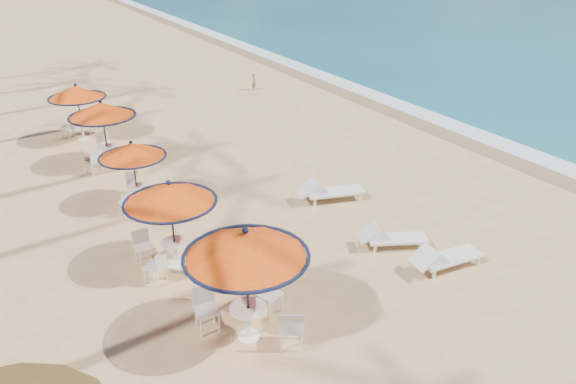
# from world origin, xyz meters

# --- Properties ---
(ground) EXTENTS (160.00, 160.00, 0.00)m
(ground) POSITION_xyz_m (0.00, 0.00, 0.00)
(ground) COLOR tan
(ground) RESTS_ON ground
(foam_strip) EXTENTS (1.20, 140.00, 0.04)m
(foam_strip) POSITION_xyz_m (9.30, 10.00, 0.00)
(foam_strip) COLOR white
(foam_strip) RESTS_ON ground
(wetsand_band) EXTENTS (1.40, 140.00, 0.02)m
(wetsand_band) POSITION_xyz_m (8.40, 10.00, 0.00)
(wetsand_band) COLOR olive
(wetsand_band) RESTS_ON ground
(station_0) EXTENTS (2.55, 2.55, 2.66)m
(station_0) POSITION_xyz_m (-4.56, -0.30, 1.94)
(station_0) COLOR black
(station_0) RESTS_ON ground
(station_1) EXTENTS (2.30, 2.30, 2.40)m
(station_1) POSITION_xyz_m (-4.99, 3.07, 1.75)
(station_1) COLOR black
(station_1) RESTS_ON ground
(station_2) EXTENTS (2.03, 2.03, 2.12)m
(station_2) POSITION_xyz_m (-4.76, 7.01, 1.55)
(station_2) COLOR black
(station_2) RESTS_ON ground
(station_3) EXTENTS (2.34, 2.38, 2.44)m
(station_3) POSITION_xyz_m (-4.81, 10.70, 1.79)
(station_3) COLOR black
(station_3) RESTS_ON ground
(station_4) EXTENTS (2.23, 2.23, 2.33)m
(station_4) POSITION_xyz_m (-4.96, 13.98, 1.70)
(station_4) COLOR black
(station_4) RESTS_ON ground
(lounger_near) EXTENTS (2.03, 0.79, 0.71)m
(lounger_near) POSITION_xyz_m (0.83, -0.45, 0.33)
(lounger_near) COLOR silver
(lounger_near) RESTS_ON ground
(lounger_mid) EXTENTS (1.93, 1.33, 0.67)m
(lounger_mid) POSITION_xyz_m (0.34, 1.04, 0.31)
(lounger_mid) COLOR silver
(lounger_mid) RESTS_ON ground
(lounger_far) EXTENTS (2.21, 1.21, 0.76)m
(lounger_far) POSITION_xyz_m (0.49, 4.23, 0.35)
(lounger_far) COLOR silver
(lounger_far) RESTS_ON ground
(person) EXTENTS (0.33, 0.40, 0.93)m
(person) POSITION_xyz_m (4.51, 17.21, 0.47)
(person) COLOR #876044
(person) RESTS_ON ground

